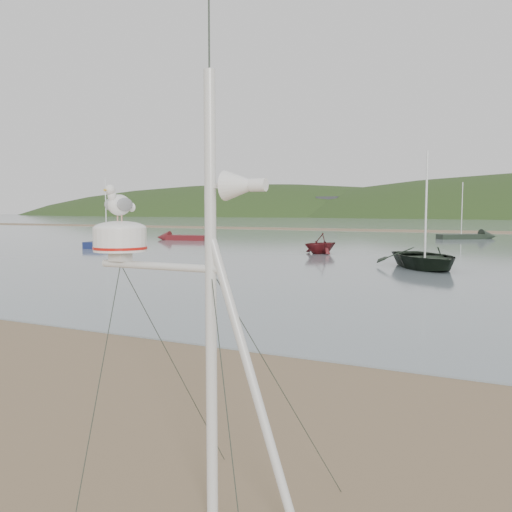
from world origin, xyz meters
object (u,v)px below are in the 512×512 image
at_px(boat_dark, 426,216).
at_px(mast_rig, 203,395).
at_px(boat_red, 321,234).
at_px(sailboat_dark_mid, 475,236).
at_px(sailboat_blue_near, 116,243).
at_px(dinghy_red_far, 176,237).

bearing_deg(boat_dark, mast_rig, -119.03).
height_order(boat_red, sailboat_dark_mid, sailboat_dark_mid).
xyz_separation_m(sailboat_dark_mid, sailboat_blue_near, (-25.27, -24.07, 0.00)).
distance_m(mast_rig, sailboat_blue_near, 40.27).
height_order(boat_red, sailboat_blue_near, sailboat_blue_near).
bearing_deg(boat_red, sailboat_dark_mid, 101.52).
xyz_separation_m(boat_dark, boat_red, (-7.73, 6.40, -1.32)).
relative_size(mast_rig, boat_dark, 0.97).
relative_size(boat_dark, sailboat_blue_near, 0.87).
bearing_deg(dinghy_red_far, boat_dark, -31.26).
height_order(mast_rig, dinghy_red_far, mast_rig).
xyz_separation_m(boat_red, sailboat_dark_mid, (7.82, 24.14, -1.05)).
height_order(dinghy_red_far, sailboat_blue_near, sailboat_blue_near).
xyz_separation_m(dinghy_red_far, sailboat_blue_near, (0.47, -9.10, 0.01)).
relative_size(mast_rig, dinghy_red_far, 0.98).
bearing_deg(dinghy_red_far, sailboat_blue_near, -87.04).
height_order(boat_dark, sailboat_dark_mid, sailboat_dark_mid).
height_order(mast_rig, boat_red, mast_rig).
bearing_deg(mast_rig, boat_dark, 94.06).
height_order(dinghy_red_far, sailboat_dark_mid, sailboat_dark_mid).
height_order(boat_dark, sailboat_blue_near, sailboat_blue_near).
height_order(boat_dark, boat_red, boat_dark).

